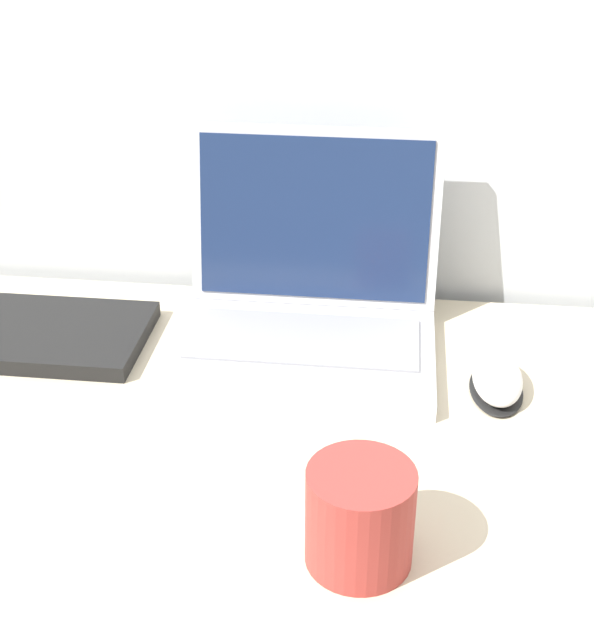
{
  "coord_description": "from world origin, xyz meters",
  "views": [
    {
      "loc": [
        0.13,
        -0.35,
        1.33
      ],
      "look_at": [
        0.02,
        0.5,
        0.86
      ],
      "focal_mm": 50.0,
      "sensor_mm": 36.0,
      "label": 1
    }
  ],
  "objects_px": {
    "laptop": "(307,301)",
    "drink_cup": "(360,515)",
    "computer_mouse": "(497,380)",
    "external_keyboard": "(1,331)"
  },
  "relations": [
    {
      "from": "laptop",
      "to": "computer_mouse",
      "type": "distance_m",
      "value": 0.25
    },
    {
      "from": "laptop",
      "to": "external_keyboard",
      "type": "distance_m",
      "value": 0.38
    },
    {
      "from": "external_keyboard",
      "to": "drink_cup",
      "type": "bearing_deg",
      "value": -35.38
    },
    {
      "from": "laptop",
      "to": "computer_mouse",
      "type": "relative_size",
      "value": 2.82
    },
    {
      "from": "computer_mouse",
      "to": "laptop",
      "type": "bearing_deg",
      "value": 158.58
    },
    {
      "from": "drink_cup",
      "to": "laptop",
      "type": "bearing_deg",
      "value": 103.01
    },
    {
      "from": "laptop",
      "to": "drink_cup",
      "type": "xyz_separation_m",
      "value": [
        0.09,
        -0.37,
        -0.01
      ]
    },
    {
      "from": "laptop",
      "to": "drink_cup",
      "type": "relative_size",
      "value": 3.34
    },
    {
      "from": "laptop",
      "to": "external_keyboard",
      "type": "height_order",
      "value": "laptop"
    },
    {
      "from": "laptop",
      "to": "drink_cup",
      "type": "distance_m",
      "value": 0.38
    }
  ]
}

